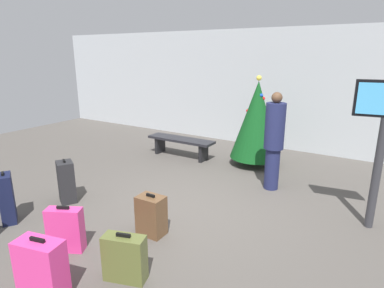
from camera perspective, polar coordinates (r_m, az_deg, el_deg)
ground_plane at (r=5.55m, az=-1.47°, el=-11.52°), size 16.00×16.00×0.00m
back_wall at (r=9.16m, az=14.60°, el=9.30°), size 16.00×0.20×3.19m
holiday_tree at (r=7.53m, az=11.35°, el=4.17°), size 1.16×1.16×2.08m
flight_info_kiosk at (r=5.25m, az=30.77°, el=2.26°), size 0.86×0.20×2.19m
waiting_bench at (r=8.15m, az=-1.99°, el=0.26°), size 1.76×0.44×0.48m
traveller_0 at (r=6.24m, az=14.26°, el=0.79°), size 0.37×0.37×1.87m
suitcase_0 at (r=6.10m, az=-21.29°, el=-6.25°), size 0.41×0.39×0.78m
suitcase_1 at (r=4.79m, az=-7.20°, el=-12.39°), size 0.39×0.28×0.63m
suitcase_2 at (r=4.71m, az=-21.43°, el=-13.88°), size 0.49×0.37×0.64m
suitcase_4 at (r=3.98m, az=-25.00°, el=-19.47°), size 0.55×0.37×0.72m
suitcase_5 at (r=4.00m, az=-11.77°, el=-19.10°), size 0.53×0.35×0.59m
suitcase_6 at (r=5.78m, az=-29.89°, el=-8.34°), size 0.40×0.35×0.82m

